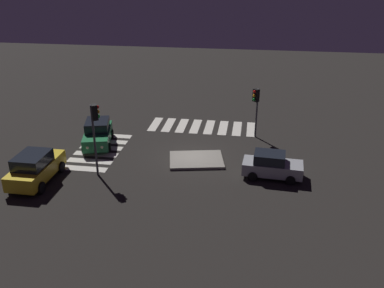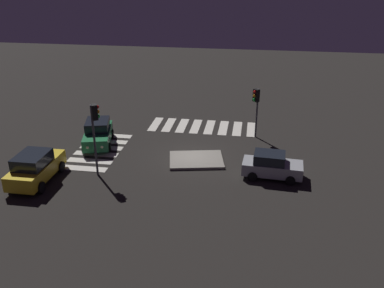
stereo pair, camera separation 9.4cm
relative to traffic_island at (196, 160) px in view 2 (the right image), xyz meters
name	(u,v)px [view 2 (the right image)]	position (x,y,z in m)	size (l,w,h in m)	color
ground_plane	(192,157)	(0.39, -0.60, -0.09)	(80.00, 80.00, 0.00)	black
traffic_island	(196,160)	(0.00, 0.00, 0.00)	(4.11, 3.40, 0.18)	gray
car_green	(98,133)	(7.65, -1.69, 0.82)	(2.79, 4.52, 1.86)	#196B38
car_yellow	(35,167)	(9.44, 4.32, 0.86)	(2.12, 4.49, 1.94)	gold
car_silver	(272,166)	(-5.03, 1.55, 0.72)	(3.88, 2.00, 1.65)	#9EA0A5
traffic_light_north	(95,123)	(5.88, 2.87, 3.49)	(0.53, 0.54, 4.73)	#47474C
traffic_light_south	(256,101)	(-3.86, -4.89, 2.87)	(0.54, 0.54, 3.90)	#47474C
crosswalk_near	(203,127)	(0.39, -6.49, -0.08)	(8.75, 3.20, 0.02)	silver
crosswalk_side	(99,151)	(7.26, -0.60, -0.08)	(3.20, 6.45, 0.02)	silver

